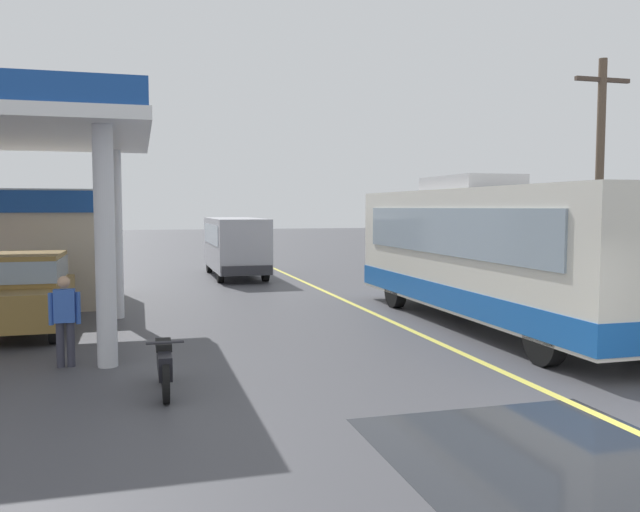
# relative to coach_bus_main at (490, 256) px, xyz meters

# --- Properties ---
(ground) EXTENTS (120.00, 120.00, 0.00)m
(ground) POSITION_rel_coach_bus_main_xyz_m (-2.07, 12.54, -1.72)
(ground) COLOR #424247
(lane_divider_stripe) EXTENTS (0.16, 50.00, 0.01)m
(lane_divider_stripe) POSITION_rel_coach_bus_main_xyz_m (-2.07, 7.54, -1.72)
(lane_divider_stripe) COLOR #D8CC4C
(lane_divider_stripe) RESTS_ON ground
(wet_puddle_patch) EXTENTS (3.61, 4.70, 0.01)m
(wet_puddle_patch) POSITION_rel_coach_bus_main_xyz_m (-3.71, -8.17, -1.72)
(wet_puddle_patch) COLOR #26282D
(wet_puddle_patch) RESTS_ON ground
(coach_bus_main) EXTENTS (2.60, 11.04, 3.69)m
(coach_bus_main) POSITION_rel_coach_bus_main_xyz_m (0.00, 0.00, 0.00)
(coach_bus_main) COLOR silver
(coach_bus_main) RESTS_ON ground
(car_at_pump) EXTENTS (1.70, 4.20, 1.82)m
(car_at_pump) POSITION_rel_coach_bus_main_xyz_m (-10.72, 2.18, -0.71)
(car_at_pump) COLOR olive
(car_at_pump) RESTS_ON ground
(minibus_opposing_lane) EXTENTS (2.04, 6.13, 2.44)m
(minibus_opposing_lane) POSITION_rel_coach_bus_main_xyz_m (-4.36, 12.90, -0.25)
(minibus_opposing_lane) COLOR #A5A5AD
(minibus_opposing_lane) RESTS_ON ground
(motorcycle_parked_forecourt) EXTENTS (0.55, 1.80, 0.92)m
(motorcycle_parked_forecourt) POSITION_rel_coach_bus_main_xyz_m (-7.86, -3.78, -1.28)
(motorcycle_parked_forecourt) COLOR black
(motorcycle_parked_forecourt) RESTS_ON ground
(pedestrian_near_pump) EXTENTS (0.55, 0.22, 1.66)m
(pedestrian_near_pump) POSITION_rel_coach_bus_main_xyz_m (-9.53, -1.64, -0.79)
(pedestrian_near_pump) COLOR #33333F
(pedestrian_near_pump) RESTS_ON ground
(utility_pole_roadside) EXTENTS (1.80, 0.24, 7.16)m
(utility_pole_roadside) POSITION_rel_coach_bus_main_xyz_m (4.75, 2.09, 2.04)
(utility_pole_roadside) COLOR brown
(utility_pole_roadside) RESTS_ON ground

